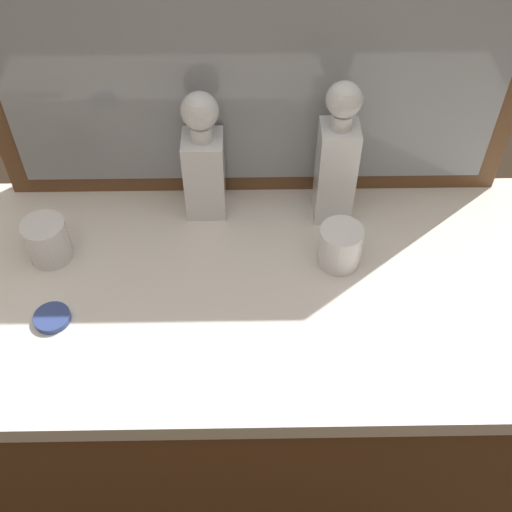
# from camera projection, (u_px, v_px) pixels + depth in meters

# --- Properties ---
(ground_plane) EXTENTS (6.00, 6.00, 0.00)m
(ground_plane) POSITION_uv_depth(u_px,v_px,m) (256.00, 476.00, 1.84)
(ground_plane) COLOR #2D2319
(dresser) EXTENTS (1.27, 0.57, 0.87)m
(dresser) POSITION_uv_depth(u_px,v_px,m) (256.00, 401.00, 1.51)
(dresser) COLOR brown
(dresser) RESTS_ON ground_plane
(dresser_mirror) EXTENTS (1.01, 0.03, 0.65)m
(dresser_mirror) POSITION_uv_depth(u_px,v_px,m) (254.00, 47.00, 1.12)
(dresser_mirror) COLOR brown
(dresser_mirror) RESTS_ON dresser
(crystal_decanter_rear) EXTENTS (0.07, 0.07, 0.31)m
(crystal_decanter_rear) POSITION_uv_depth(u_px,v_px,m) (336.00, 166.00, 1.22)
(crystal_decanter_rear) COLOR white
(crystal_decanter_rear) RESTS_ON dresser
(crystal_decanter_left) EXTENTS (0.08, 0.08, 0.27)m
(crystal_decanter_left) POSITION_uv_depth(u_px,v_px,m) (204.00, 166.00, 1.24)
(crystal_decanter_left) COLOR white
(crystal_decanter_left) RESTS_ON dresser
(crystal_tumbler_right) EXTENTS (0.08, 0.08, 0.08)m
(crystal_tumbler_right) POSITION_uv_depth(u_px,v_px,m) (340.00, 248.00, 1.20)
(crystal_tumbler_right) COLOR white
(crystal_tumbler_right) RESTS_ON dresser
(crystal_tumbler_front) EXTENTS (0.08, 0.08, 0.09)m
(crystal_tumbler_front) POSITION_uv_depth(u_px,v_px,m) (48.00, 242.00, 1.21)
(crystal_tumbler_front) COLOR white
(crystal_tumbler_front) RESTS_ON dresser
(porcelain_dish) EXTENTS (0.06, 0.06, 0.01)m
(porcelain_dish) POSITION_uv_depth(u_px,v_px,m) (52.00, 318.00, 1.13)
(porcelain_dish) COLOR #33478C
(porcelain_dish) RESTS_ON dresser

